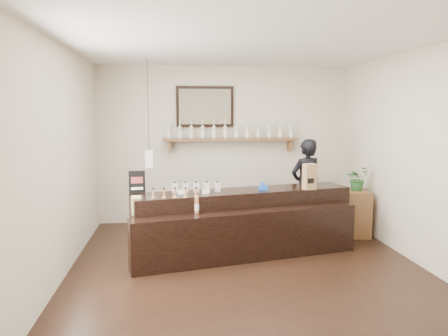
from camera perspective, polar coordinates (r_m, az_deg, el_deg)
ground at (r=5.77m, az=3.00°, el=-12.83°), size 5.00×5.00×0.00m
room_shell at (r=5.42m, az=3.12°, el=4.31°), size 5.00×5.00×5.00m
back_wall_decor at (r=7.75m, az=-0.95°, el=5.62°), size 2.66×0.96×1.69m
counter at (r=6.20m, az=2.66°, el=-7.36°), size 3.20×1.51×1.03m
promo_sign at (r=6.08m, az=-11.29°, el=-1.80°), size 0.22×0.04×0.31m
paper_bag at (r=6.37m, az=11.09°, el=-1.11°), size 0.20×0.17×0.37m
tape_dispenser at (r=6.25m, az=5.11°, el=-2.48°), size 0.14×0.06×0.11m
side_cabinet at (r=7.39m, az=16.87°, el=-5.62°), size 0.43×0.55×0.74m
potted_plant at (r=7.29m, az=17.03°, el=-1.30°), size 0.44×0.41×0.39m
shopkeeper at (r=7.30m, az=10.67°, el=-1.54°), size 0.74×0.61×1.75m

